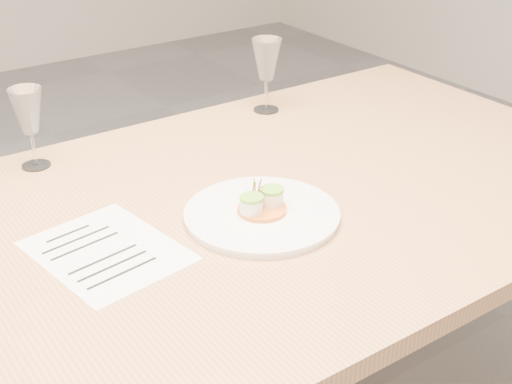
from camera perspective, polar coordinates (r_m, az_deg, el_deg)
dining_table at (r=1.38m, az=-11.55°, el=-6.62°), size 2.40×1.00×0.75m
dinner_plate at (r=1.39m, az=0.49°, el=-1.70°), size 0.31×0.31×0.08m
recipe_sheet at (r=1.32m, az=-11.88°, el=-4.65°), size 0.26×0.31×0.00m
wine_glass_1 at (r=1.64m, az=-17.78°, el=6.05°), size 0.07×0.07×0.18m
wine_glass_2 at (r=1.89m, az=0.84°, el=10.43°), size 0.08×0.08×0.20m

